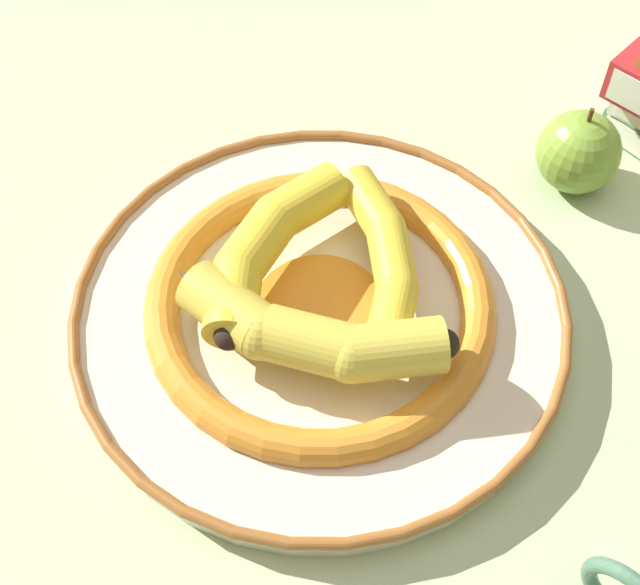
{
  "coord_description": "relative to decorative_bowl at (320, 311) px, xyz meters",
  "views": [
    {
      "loc": [
        -0.36,
        0.02,
        0.57
      ],
      "look_at": [
        0.02,
        -0.01,
        0.04
      ],
      "focal_mm": 50.0,
      "sensor_mm": 36.0,
      "label": 1
    }
  ],
  "objects": [
    {
      "name": "ground_plane",
      "position": [
        -0.02,
        0.01,
        -0.02
      ],
      "size": [
        2.8,
        2.8,
        0.0
      ],
      "primitive_type": "plane",
      "color": "#B2C693"
    },
    {
      "name": "decorative_bowl",
      "position": [
        0.0,
        0.0,
        0.0
      ],
      "size": [
        0.38,
        0.38,
        0.04
      ],
      "color": "beige",
      "rests_on": "ground_plane"
    },
    {
      "name": "banana_a",
      "position": [
        0.01,
        -0.05,
        0.04
      ],
      "size": [
        0.19,
        0.05,
        0.03
      ],
      "rotation": [
        0.0,
        0.0,
        6.29
      ],
      "color": "yellow",
      "rests_on": "decorative_bowl"
    },
    {
      "name": "banana_b",
      "position": [
        0.04,
        0.04,
        0.04
      ],
      "size": [
        0.17,
        0.13,
        0.04
      ],
      "rotation": [
        0.0,
        0.0,
        8.85
      ],
      "color": "yellow",
      "rests_on": "decorative_bowl"
    },
    {
      "name": "banana_c",
      "position": [
        -0.05,
        0.02,
        0.04
      ],
      "size": [
        0.11,
        0.2,
        0.04
      ],
      "rotation": [
        0.0,
        0.0,
        10.61
      ],
      "color": "gold",
      "rests_on": "decorative_bowl"
    },
    {
      "name": "apple",
      "position": [
        0.13,
        -0.23,
        0.02
      ],
      "size": [
        0.07,
        0.07,
        0.08
      ],
      "color": "olive",
      "rests_on": "ground_plane"
    }
  ]
}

